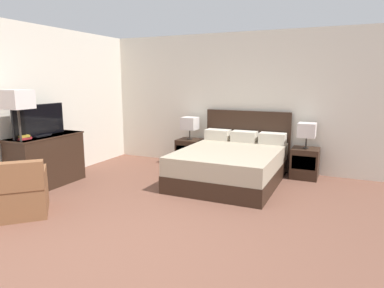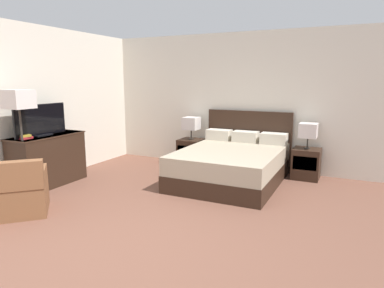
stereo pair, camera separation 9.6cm
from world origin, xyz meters
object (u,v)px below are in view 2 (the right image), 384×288
at_px(bed, 232,164).
at_px(table_lamp_left, 191,124).
at_px(table_lamp_right, 308,131).
at_px(book_blue_cover, 23,135).
at_px(armchair_by_window, 18,193).
at_px(floor_lamp, 19,106).
at_px(tv, 41,121).
at_px(book_red_cover, 24,138).
at_px(dresser, 48,159).
at_px(nightstand_right, 306,164).
at_px(nightstand_left, 191,152).

bearing_deg(bed, table_lamp_left, 146.71).
xyz_separation_m(table_lamp_right, book_blue_cover, (-3.85, -2.66, 0.03)).
height_order(armchair_by_window, floor_lamp, floor_lamp).
distance_m(tv, book_red_cover, 0.40).
relative_size(bed, floor_lamp, 1.32).
height_order(table_lamp_right, book_blue_cover, table_lamp_right).
bearing_deg(bed, tv, -149.73).
bearing_deg(tv, dresser, 91.67).
relative_size(tv, floor_lamp, 0.61).
distance_m(book_red_cover, floor_lamp, 0.54).
bearing_deg(bed, floor_lamp, -141.20).
distance_m(book_red_cover, armchair_by_window, 1.13).
distance_m(nightstand_right, tv, 4.57).
bearing_deg(nightstand_right, table_lamp_left, 179.96).
bearing_deg(armchair_by_window, table_lamp_left, 74.99).
relative_size(nightstand_left, floor_lamp, 0.34).
height_order(nightstand_left, table_lamp_left, table_lamp_left).
bearing_deg(table_lamp_left, dresser, -125.10).
bearing_deg(armchair_by_window, floor_lamp, 134.55).
xyz_separation_m(nightstand_right, floor_lamp, (-3.70, -2.81, 1.09)).
height_order(table_lamp_left, dresser, table_lamp_left).
xyz_separation_m(book_red_cover, armchair_by_window, (0.68, -0.69, -0.58)).
distance_m(bed, nightstand_left, 1.36).
height_order(bed, tv, tv).
distance_m(dresser, book_red_cover, 0.60).
relative_size(bed, book_red_cover, 10.97).
bearing_deg(armchair_by_window, table_lamp_right, 46.55).
height_order(nightstand_left, tv, tv).
bearing_deg(nightstand_left, dresser, -125.11).
xyz_separation_m(tv, floor_lamp, (0.14, -0.48, 0.27)).
xyz_separation_m(table_lamp_left, book_red_cover, (-1.58, -2.66, 0.00)).
bearing_deg(floor_lamp, book_blue_cover, 136.25).
bearing_deg(table_lamp_left, armchair_by_window, -105.01).
height_order(nightstand_right, floor_lamp, floor_lamp).
height_order(dresser, armchair_by_window, dresser).
bearing_deg(book_blue_cover, dresser, 88.96).
distance_m(nightstand_left, table_lamp_left, 0.59).
bearing_deg(table_lamp_right, nightstand_right, -90.00).
xyz_separation_m(bed, armchair_by_window, (-2.03, -2.60, -0.03)).
xyz_separation_m(table_lamp_left, floor_lamp, (-1.43, -2.81, 0.49)).
relative_size(nightstand_right, dresser, 0.43).
distance_m(bed, book_red_cover, 3.36).
bearing_deg(book_red_cover, nightstand_right, 34.64).
xyz_separation_m(nightstand_left, table_lamp_right, (2.27, 0.00, 0.59)).
bearing_deg(book_red_cover, book_blue_cover, 180.00).
bearing_deg(bed, book_blue_cover, -144.85).
xyz_separation_m(bed, book_blue_cover, (-2.72, -1.91, 0.59)).
bearing_deg(dresser, bed, 28.85).
distance_m(book_blue_cover, armchair_by_window, 1.15).
bearing_deg(nightstand_right, book_blue_cover, -145.40).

